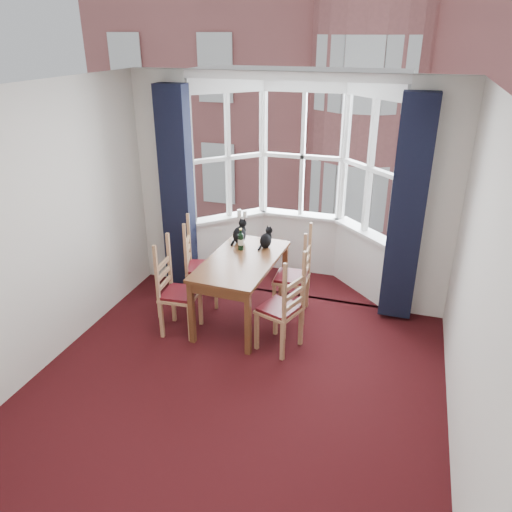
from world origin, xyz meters
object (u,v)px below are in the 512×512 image
at_px(cat_left, 240,233).
at_px(candle_tall, 239,213).
at_px(chair_left_far, 196,268).
at_px(chair_left_near, 173,294).
at_px(wine_bottle, 241,241).
at_px(candle_short, 245,214).
at_px(dining_table, 242,267).
at_px(chair_right_near, 286,312).
at_px(cat_right, 266,239).
at_px(chair_right_far, 299,279).

relative_size(cat_left, candle_tall, 2.87).
xyz_separation_m(chair_left_far, cat_left, (0.51, 0.26, 0.44)).
bearing_deg(chair_left_near, wine_bottle, 52.19).
xyz_separation_m(chair_left_near, wine_bottle, (0.57, 0.74, 0.44)).
relative_size(cat_left, candle_short, 3.53).
distance_m(wine_bottle, candle_tall, 0.94).
distance_m(dining_table, candle_short, 1.24).
xyz_separation_m(chair_right_near, wine_bottle, (-0.77, 0.74, 0.44)).
bearing_deg(wine_bottle, chair_left_far, -175.88).
height_order(cat_left, wine_bottle, cat_left).
distance_m(cat_right, candle_short, 0.91).
distance_m(chair_right_far, cat_right, 0.62).
distance_m(chair_right_near, candle_short, 1.99).
xyz_separation_m(dining_table, cat_right, (0.17, 0.42, 0.20)).
relative_size(chair_left_far, chair_right_far, 1.00).
relative_size(chair_right_near, candle_short, 10.50).
distance_m(cat_left, cat_right, 0.36).
height_order(chair_left_near, wine_bottle, wine_bottle).
distance_m(chair_right_near, cat_left, 1.35).
height_order(cat_left, candle_short, cat_left).
height_order(wine_bottle, candle_tall, wine_bottle).
bearing_deg(chair_left_near, cat_left, 63.08).
relative_size(chair_right_near, candle_tall, 8.53).
height_order(chair_left_near, cat_right, cat_right).
bearing_deg(dining_table, chair_right_near, -35.61).
height_order(chair_right_far, cat_left, cat_left).
bearing_deg(wine_bottle, chair_right_near, -43.98).
relative_size(wine_bottle, candle_tall, 2.49).
bearing_deg(dining_table, cat_left, 111.14).
bearing_deg(cat_right, chair_right_near, -61.18).
height_order(chair_left_far, candle_tall, candle_tall).
height_order(dining_table, cat_right, cat_right).
distance_m(dining_table, cat_right, 0.50).
xyz_separation_m(cat_left, candle_tall, (-0.24, 0.66, 0.01)).
bearing_deg(chair_left_near, chair_right_far, 31.92).
height_order(chair_right_far, wine_bottle, wine_bottle).
bearing_deg(candle_tall, cat_right, -50.21).
distance_m(dining_table, cat_left, 0.56).
distance_m(chair_right_far, wine_bottle, 0.84).
bearing_deg(cat_right, wine_bottle, -149.02).
bearing_deg(cat_left, chair_right_far, -10.83).
height_order(chair_left_near, candle_tall, candle_tall).
height_order(chair_left_far, candle_short, candle_short).
height_order(chair_right_far, candle_tall, candle_tall).
height_order(chair_left_near, candle_short, candle_short).
bearing_deg(dining_table, chair_left_far, 162.55).
bearing_deg(wine_bottle, chair_left_near, -127.81).
xyz_separation_m(cat_right, candle_short, (-0.52, 0.75, 0.02)).
xyz_separation_m(chair_left_far, cat_right, (0.86, 0.20, 0.42)).
bearing_deg(dining_table, candle_tall, 110.45).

